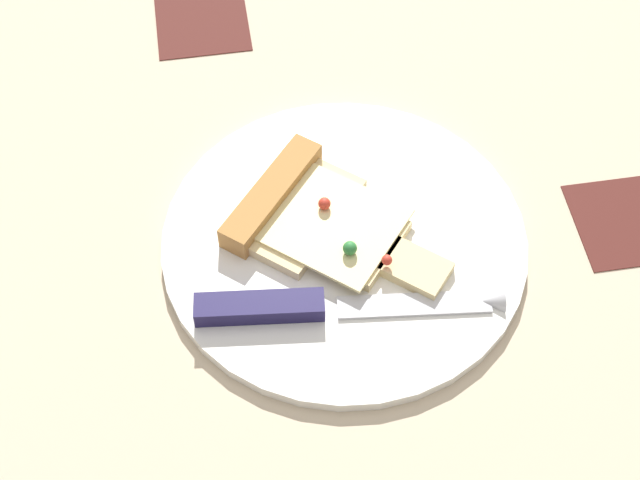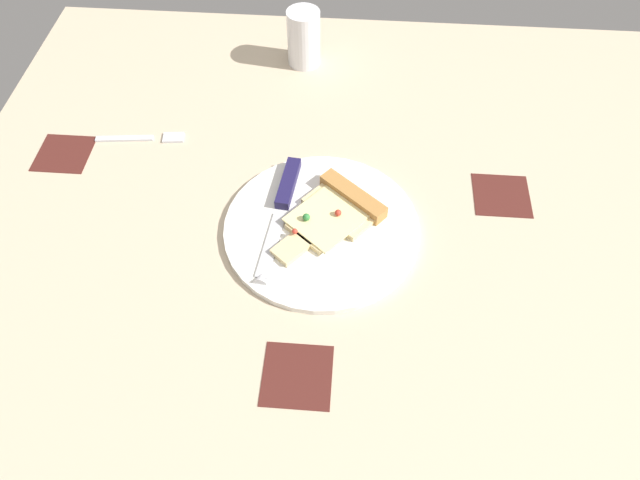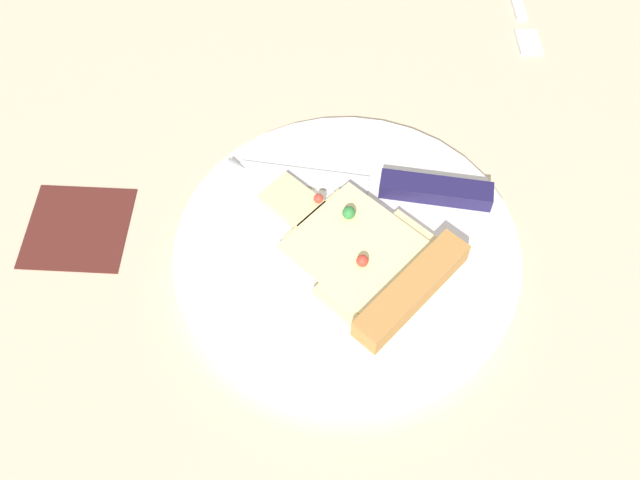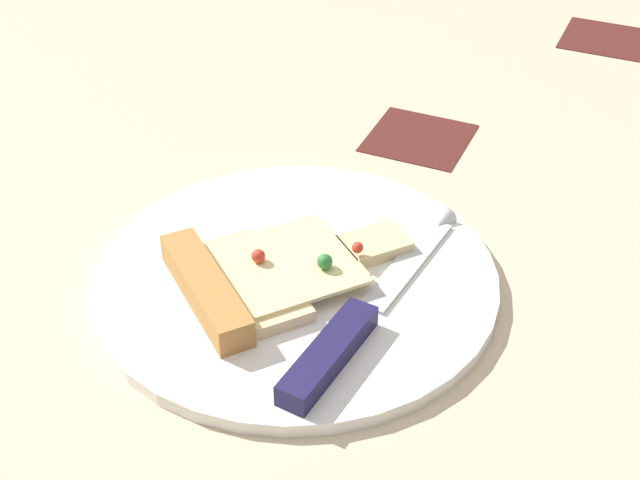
% 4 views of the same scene
% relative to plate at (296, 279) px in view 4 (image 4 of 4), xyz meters
% --- Properties ---
extents(ground_plane, '(1.29, 1.29, 0.03)m').
position_rel_plate_xyz_m(ground_plane, '(-0.07, -0.04, -0.02)').
color(ground_plane, '#C6B293').
rests_on(ground_plane, ground).
extents(plate, '(0.30, 0.30, 0.01)m').
position_rel_plate_xyz_m(plate, '(0.00, 0.00, 0.00)').
color(plate, white).
rests_on(plate, ground_plane).
extents(pizza_slice, '(0.18, 0.17, 0.02)m').
position_rel_plate_xyz_m(pizza_slice, '(0.02, -0.02, 0.01)').
color(pizza_slice, beige).
rests_on(pizza_slice, plate).
extents(knife, '(0.24, 0.05, 0.02)m').
position_rel_plate_xyz_m(knife, '(0.03, 0.06, 0.01)').
color(knife, silver).
rests_on(knife, plate).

